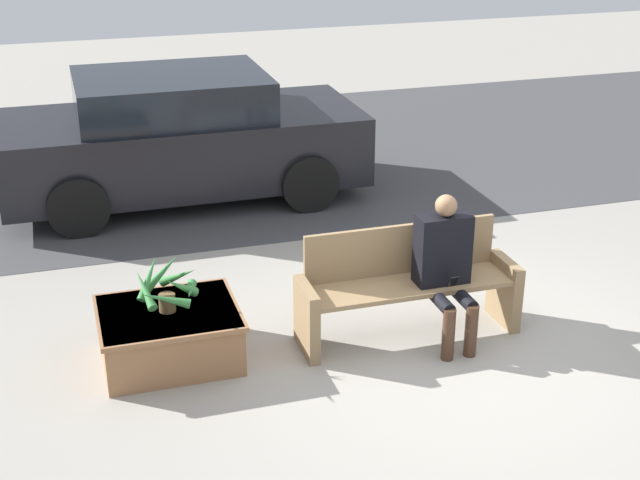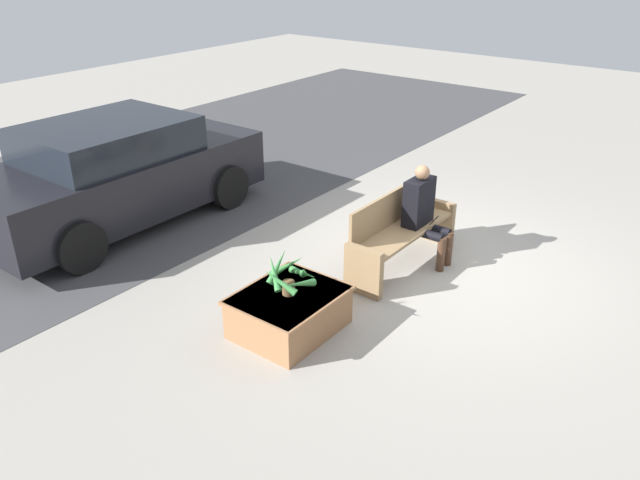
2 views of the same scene
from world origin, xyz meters
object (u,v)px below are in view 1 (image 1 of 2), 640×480
(bench, at_px, (407,285))
(potted_plant, at_px, (167,287))
(parked_car, at_px, (181,137))
(person_seated, at_px, (446,261))
(planter_box, at_px, (169,333))

(bench, bearing_deg, potted_plant, 176.00)
(potted_plant, xyz_separation_m, parked_car, (0.70, 3.76, 0.09))
(potted_plant, bearing_deg, person_seated, -7.86)
(planter_box, distance_m, potted_plant, 0.41)
(bench, height_order, parked_car, parked_car)
(potted_plant, bearing_deg, planter_box, 153.13)
(bench, height_order, planter_box, bench)
(bench, relative_size, potted_plant, 3.46)
(planter_box, bearing_deg, bench, -4.13)
(bench, xyz_separation_m, person_seated, (0.26, -0.17, 0.26))
(person_seated, bearing_deg, planter_box, 172.05)
(person_seated, height_order, potted_plant, person_seated)
(person_seated, relative_size, parked_car, 0.31)
(person_seated, relative_size, potted_plant, 2.34)
(bench, distance_m, parked_car, 4.11)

